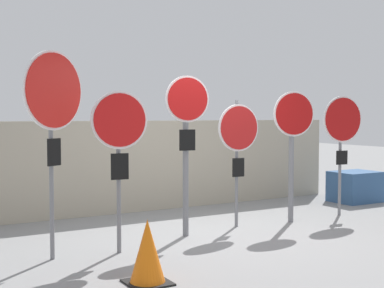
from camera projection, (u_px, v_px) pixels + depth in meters
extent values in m
plane|color=gray|center=(217.00, 234.00, 7.89)|extent=(40.00, 40.00, 0.00)
cube|color=#A89E89|center=(150.00, 166.00, 9.82)|extent=(8.22, 0.12, 1.65)
cylinder|color=slate|center=(51.00, 168.00, 6.42)|extent=(0.05, 0.05, 2.23)
cylinder|color=white|center=(53.00, 90.00, 6.35)|extent=(0.84, 0.49, 0.95)
cylinder|color=red|center=(54.00, 90.00, 6.34)|extent=(0.79, 0.46, 0.89)
cube|color=black|center=(54.00, 152.00, 6.39)|extent=(0.19, 0.12, 0.33)
cylinder|color=slate|center=(119.00, 174.00, 6.75)|extent=(0.06, 0.06, 2.02)
cylinder|color=white|center=(119.00, 120.00, 6.66)|extent=(0.73, 0.10, 0.73)
cylinder|color=red|center=(120.00, 120.00, 6.65)|extent=(0.67, 0.09, 0.67)
cube|color=black|center=(120.00, 166.00, 6.69)|extent=(0.23, 0.05, 0.33)
cylinder|color=slate|center=(186.00, 162.00, 7.69)|extent=(0.08, 0.08, 2.15)
cylinder|color=white|center=(187.00, 99.00, 7.58)|extent=(0.66, 0.11, 0.66)
cylinder|color=red|center=(188.00, 99.00, 7.56)|extent=(0.60, 0.10, 0.60)
cube|color=black|center=(187.00, 140.00, 7.61)|extent=(0.24, 0.05, 0.30)
cylinder|color=slate|center=(237.00, 164.00, 8.35)|extent=(0.05, 0.05, 1.98)
cylinder|color=white|center=(239.00, 128.00, 8.28)|extent=(0.73, 0.03, 0.73)
cylinder|color=red|center=(239.00, 128.00, 8.26)|extent=(0.67, 0.03, 0.67)
cube|color=black|center=(238.00, 167.00, 8.31)|extent=(0.21, 0.03, 0.29)
cylinder|color=slate|center=(291.00, 162.00, 8.71)|extent=(0.09, 0.09, 1.97)
cylinder|color=white|center=(294.00, 114.00, 8.60)|extent=(0.72, 0.15, 0.73)
cylinder|color=#AD0F0F|center=(294.00, 114.00, 8.59)|extent=(0.66, 0.14, 0.67)
cylinder|color=slate|center=(340.00, 159.00, 9.32)|extent=(0.05, 0.05, 1.96)
cylinder|color=white|center=(342.00, 119.00, 9.24)|extent=(0.80, 0.11, 0.80)
cylinder|color=#AD0F0F|center=(343.00, 119.00, 9.23)|extent=(0.74, 0.11, 0.74)
cube|color=black|center=(342.00, 158.00, 9.28)|extent=(0.23, 0.05, 0.24)
cube|color=black|center=(148.00, 282.00, 5.55)|extent=(0.44, 0.44, 0.02)
cone|color=orange|center=(147.00, 250.00, 5.53)|extent=(0.37, 0.37, 0.65)
cube|color=#335684|center=(355.00, 187.00, 10.81)|extent=(0.91, 0.72, 0.62)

